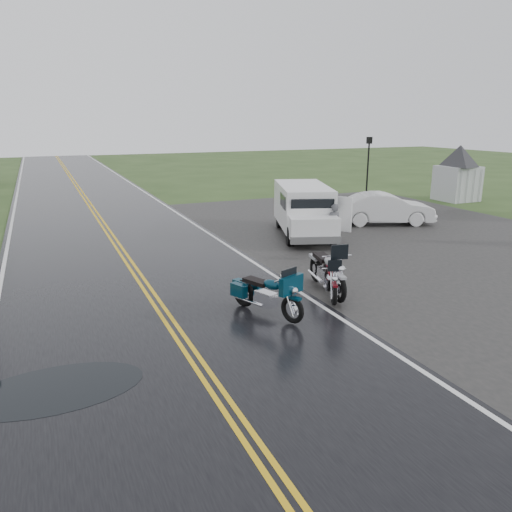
{
  "coord_description": "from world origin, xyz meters",
  "views": [
    {
      "loc": [
        -2.48,
        -10.12,
        4.64
      ],
      "look_at": [
        2.8,
        2.0,
        1.0
      ],
      "focal_mm": 35.0,
      "sensor_mm": 36.0,
      "label": 1
    }
  ],
  "objects": [
    {
      "name": "motorcycle_red",
      "position": [
        4.1,
        0.03,
        0.57
      ],
      "size": [
        1.44,
        2.06,
        1.15
      ],
      "primitive_type": null,
      "rotation": [
        0.0,
        0.0,
        -0.42
      ],
      "color": "#5A0A11",
      "rests_on": "ground"
    },
    {
      "name": "motorcycle_silver",
      "position": [
        4.33,
        0.12,
        0.74
      ],
      "size": [
        1.39,
        2.65,
        1.49
      ],
      "primitive_type": null,
      "rotation": [
        0.0,
        0.0,
        -0.2
      ],
      "color": "#93959A",
      "rests_on": "ground"
    },
    {
      "name": "visitor_center",
      "position": [
        20.0,
        12.0,
        2.4
      ],
      "size": [
        16.0,
        10.0,
        4.8
      ],
      "primitive_type": null,
      "color": "#A8AAAD",
      "rests_on": "ground"
    },
    {
      "name": "ground",
      "position": [
        0.0,
        0.0,
        0.0
      ],
      "size": [
        120.0,
        120.0,
        0.0
      ],
      "primitive_type": "plane",
      "color": "#2D471E",
      "rests_on": "ground"
    },
    {
      "name": "person_at_van",
      "position": [
        7.49,
        5.5,
        0.79
      ],
      "size": [
        0.6,
        0.41,
        1.59
      ],
      "primitive_type": "imported",
      "rotation": [
        0.0,
        0.0,
        3.09
      ],
      "color": "#4B4C50",
      "rests_on": "ground"
    },
    {
      "name": "sedan_white",
      "position": [
        11.78,
        7.97,
        0.7
      ],
      "size": [
        4.53,
        2.96,
        1.41
      ],
      "primitive_type": "imported",
      "rotation": [
        0.0,
        0.0,
        1.19
      ],
      "color": "silver",
      "rests_on": "ground"
    },
    {
      "name": "van_white",
      "position": [
        5.97,
        6.07,
        1.04
      ],
      "size": [
        3.62,
        5.67,
        2.08
      ],
      "primitive_type": null,
      "rotation": [
        0.0,
        0.0,
        -0.33
      ],
      "color": "white",
      "rests_on": "ground"
    },
    {
      "name": "motorcycle_teal",
      "position": [
        2.59,
        -0.59,
        0.65
      ],
      "size": [
        1.58,
        2.35,
        1.31
      ],
      "primitive_type": null,
      "rotation": [
        0.0,
        0.0,
        0.39
      ],
      "color": "#052839",
      "rests_on": "ground"
    },
    {
      "name": "lamp_post_far_right",
      "position": [
        14.08,
        12.62,
        1.88
      ],
      "size": [
        0.32,
        0.32,
        3.76
      ],
      "primitive_type": null,
      "color": "black",
      "rests_on": "ground"
    },
    {
      "name": "parking_pad",
      "position": [
        11.0,
        5.0,
        0.01
      ],
      "size": [
        14.0,
        24.0,
        0.03
      ],
      "primitive_type": "cube",
      "color": "black",
      "rests_on": "ground"
    },
    {
      "name": "road",
      "position": [
        0.0,
        10.0,
        0.02
      ],
      "size": [
        8.0,
        100.0,
        0.04
      ],
      "primitive_type": "cube",
      "color": "black",
      "rests_on": "ground"
    }
  ]
}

